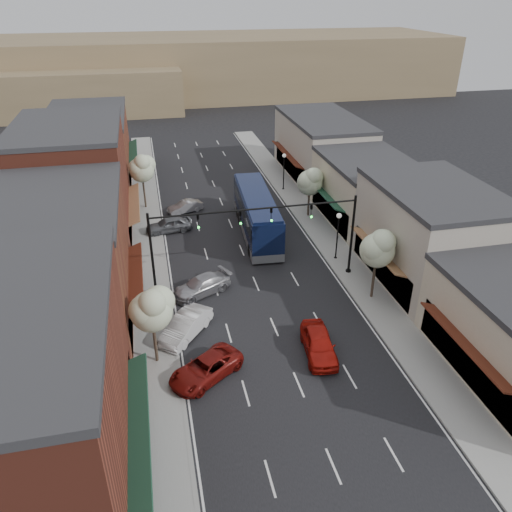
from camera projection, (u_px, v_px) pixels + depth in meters
ground at (282, 344)px, 33.79m from camera, size 160.00×160.00×0.00m
sidewalk_left at (147, 237)px, 48.01m from camera, size 2.80×73.00×0.15m
sidewalk_right at (313, 221)px, 51.23m from camera, size 2.80×73.00×0.15m
curb_left at (162, 236)px, 48.28m from camera, size 0.25×73.00×0.17m
curb_right at (300, 223)px, 50.96m from camera, size 0.25×73.00×0.17m
bldg_left_near at (17, 408)px, 21.74m from camera, size 10.14×14.10×10.40m
bldg_left_midnear at (59, 264)px, 33.99m from camera, size 10.14×14.10×9.40m
bldg_left_midfar at (76, 184)px, 45.64m from camera, size 10.14×14.10×10.90m
bldg_left_far at (90, 149)px, 59.96m from camera, size 10.14×18.10×8.40m
bldg_right_midnear at (429, 235)px, 39.70m from camera, size 9.14×12.10×7.90m
bldg_right_midfar at (367, 191)px, 50.34m from camera, size 9.14×12.10×6.40m
bldg_right_far at (321, 147)px, 62.12m from camera, size 9.14×16.10×7.40m
hill_far at (174, 66)px, 108.13m from camera, size 120.00×30.00×12.00m
hill_near at (46, 91)px, 94.00m from camera, size 50.00×20.00×8.00m
signal_mast_right at (325, 226)px, 39.52m from camera, size 8.22×0.46×7.00m
signal_mast_left at (183, 240)px, 37.37m from camera, size 8.22×0.46×7.00m
tree_right_near at (379, 247)px, 36.65m from camera, size 2.85×2.65×5.95m
tree_right_far at (310, 180)px, 50.59m from camera, size 2.85×2.65×5.43m
tree_left_near at (152, 308)px, 30.14m from camera, size 2.85×2.65×5.69m
tree_left_far at (142, 168)px, 52.27m from camera, size 2.85×2.65×6.13m
lamp_post_near at (338, 229)px, 42.86m from camera, size 0.44×0.44×4.44m
lamp_post_far at (284, 166)px, 57.87m from camera, size 0.44×0.44×4.44m
coach_bus at (257, 213)px, 48.02m from camera, size 3.70×13.29×4.01m
red_hatchback at (319, 344)px, 32.55m from camera, size 2.46×4.94×1.62m
parked_car_a at (206, 368)px, 30.63m from camera, size 5.30×4.66×1.36m
parked_car_b at (186, 326)px, 34.29m from camera, size 4.22×4.72×1.55m
parked_car_c at (202, 286)px, 39.07m from camera, size 5.24×3.91×1.41m
parked_car_d at (169, 225)px, 48.89m from camera, size 4.72×2.53×1.53m
parked_car_e at (185, 207)px, 53.20m from camera, size 4.00×2.52×1.24m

